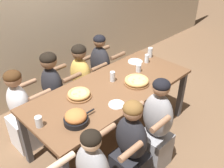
{
  "coord_description": "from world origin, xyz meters",
  "views": [
    {
      "loc": [
        -1.82,
        -1.82,
        2.46
      ],
      "look_at": [
        0.0,
        0.0,
        0.85
      ],
      "focal_mm": 40.0,
      "sensor_mm": 36.0,
      "label": 1
    }
  ],
  "objects_px": {
    "drinking_glass_e": "(113,77)",
    "diner_far_left": "(22,113)",
    "empty_plate_a": "(117,105)",
    "diner_far_center": "(82,84)",
    "drinking_glass_a": "(39,122)",
    "diner_near_center": "(156,129)",
    "empty_plate_b": "(135,62)",
    "pizza_board_main": "(137,81)",
    "drinking_glass_c": "(147,59)",
    "skillet_bowl": "(76,118)",
    "pizza_board_second": "(79,94)",
    "diner_far_midright": "(101,74)",
    "drinking_glass_d": "(138,69)",
    "diner_near_midleft": "(130,151)",
    "drinking_glass_b": "(150,52)",
    "diner_far_midleft": "(54,95)"
  },
  "relations": [
    {
      "from": "drinking_glass_e",
      "to": "diner_far_left",
      "type": "bearing_deg",
      "value": 150.36
    },
    {
      "from": "empty_plate_a",
      "to": "diner_far_center",
      "type": "relative_size",
      "value": 0.16
    },
    {
      "from": "drinking_glass_a",
      "to": "diner_near_center",
      "type": "height_order",
      "value": "diner_near_center"
    },
    {
      "from": "empty_plate_b",
      "to": "drinking_glass_a",
      "type": "distance_m",
      "value": 1.75
    },
    {
      "from": "pizza_board_main",
      "to": "drinking_glass_c",
      "type": "distance_m",
      "value": 0.62
    },
    {
      "from": "empty_plate_b",
      "to": "skillet_bowl",
      "type": "bearing_deg",
      "value": -162.47
    },
    {
      "from": "pizza_board_second",
      "to": "empty_plate_b",
      "type": "distance_m",
      "value": 1.15
    },
    {
      "from": "diner_far_midright",
      "to": "drinking_glass_a",
      "type": "bearing_deg",
      "value": -64.87
    },
    {
      "from": "empty_plate_b",
      "to": "drinking_glass_d",
      "type": "distance_m",
      "value": 0.29
    },
    {
      "from": "drinking_glass_c",
      "to": "diner_near_midleft",
      "type": "xyz_separation_m",
      "value": [
        -1.25,
        -0.8,
        -0.33
      ]
    },
    {
      "from": "empty_plate_b",
      "to": "drinking_glass_a",
      "type": "xyz_separation_m",
      "value": [
        -1.74,
        -0.24,
        0.04
      ]
    },
    {
      "from": "drinking_glass_a",
      "to": "diner_near_midleft",
      "type": "bearing_deg",
      "value": -49.31
    },
    {
      "from": "empty_plate_b",
      "to": "drinking_glass_b",
      "type": "bearing_deg",
      "value": -8.81
    },
    {
      "from": "diner_near_midleft",
      "to": "diner_far_left",
      "type": "height_order",
      "value": "diner_near_midleft"
    },
    {
      "from": "drinking_glass_a",
      "to": "diner_near_center",
      "type": "xyz_separation_m",
      "value": [
        1.03,
        -0.69,
        -0.31
      ]
    },
    {
      "from": "pizza_board_main",
      "to": "drinking_glass_e",
      "type": "height_order",
      "value": "drinking_glass_e"
    },
    {
      "from": "drinking_glass_e",
      "to": "diner_far_center",
      "type": "height_order",
      "value": "diner_far_center"
    },
    {
      "from": "diner_far_center",
      "to": "drinking_glass_e",
      "type": "bearing_deg",
      "value": 6.19
    },
    {
      "from": "diner_far_midright",
      "to": "diner_far_left",
      "type": "relative_size",
      "value": 1.05
    },
    {
      "from": "diner_far_midleft",
      "to": "empty_plate_a",
      "type": "bearing_deg",
      "value": 12.09
    },
    {
      "from": "skillet_bowl",
      "to": "diner_far_midleft",
      "type": "distance_m",
      "value": 0.99
    },
    {
      "from": "drinking_glass_a",
      "to": "diner_far_center",
      "type": "distance_m",
      "value": 1.29
    },
    {
      "from": "drinking_glass_b",
      "to": "diner_near_center",
      "type": "bearing_deg",
      "value": -138.45
    },
    {
      "from": "pizza_board_second",
      "to": "empty_plate_a",
      "type": "relative_size",
      "value": 1.61
    },
    {
      "from": "drinking_glass_b",
      "to": "diner_far_midright",
      "type": "height_order",
      "value": "diner_far_midright"
    },
    {
      "from": "empty_plate_a",
      "to": "diner_near_midleft",
      "type": "xyz_separation_m",
      "value": [
        -0.2,
        -0.39,
        -0.28
      ]
    },
    {
      "from": "diner_near_midleft",
      "to": "diner_far_left",
      "type": "bearing_deg",
      "value": 19.7
    },
    {
      "from": "diner_far_midright",
      "to": "diner_far_midleft",
      "type": "xyz_separation_m",
      "value": [
        -0.85,
        -0.0,
        0.02
      ]
    },
    {
      "from": "pizza_board_main",
      "to": "diner_near_center",
      "type": "xyz_separation_m",
      "value": [
        -0.27,
        -0.53,
        -0.29
      ]
    },
    {
      "from": "skillet_bowl",
      "to": "drinking_glass_c",
      "type": "bearing_deg",
      "value": 12.09
    },
    {
      "from": "drinking_glass_a",
      "to": "diner_far_midleft",
      "type": "relative_size",
      "value": 0.1
    },
    {
      "from": "diner_far_midleft",
      "to": "diner_near_midleft",
      "type": "relative_size",
      "value": 1.04
    },
    {
      "from": "drinking_glass_d",
      "to": "empty_plate_b",
      "type": "bearing_deg",
      "value": 49.12
    },
    {
      "from": "drinking_glass_c",
      "to": "pizza_board_main",
      "type": "bearing_deg",
      "value": -153.43
    },
    {
      "from": "drinking_glass_a",
      "to": "drinking_glass_e",
      "type": "bearing_deg",
      "value": 4.9
    },
    {
      "from": "skillet_bowl",
      "to": "diner_near_midleft",
      "type": "relative_size",
      "value": 0.32
    },
    {
      "from": "pizza_board_second",
      "to": "diner_far_left",
      "type": "xyz_separation_m",
      "value": [
        -0.49,
        0.55,
        -0.32
      ]
    },
    {
      "from": "skillet_bowl",
      "to": "diner_far_left",
      "type": "bearing_deg",
      "value": 101.75
    },
    {
      "from": "empty_plate_b",
      "to": "diner_far_midleft",
      "type": "height_order",
      "value": "diner_far_midleft"
    },
    {
      "from": "pizza_board_second",
      "to": "empty_plate_b",
      "type": "xyz_separation_m",
      "value": [
        1.14,
        0.12,
        -0.03
      ]
    },
    {
      "from": "empty_plate_b",
      "to": "drinking_glass_e",
      "type": "distance_m",
      "value": 0.63
    },
    {
      "from": "empty_plate_b",
      "to": "drinking_glass_c",
      "type": "xyz_separation_m",
      "value": [
        0.11,
        -0.12,
        0.05
      ]
    },
    {
      "from": "empty_plate_b",
      "to": "diner_near_midleft",
      "type": "height_order",
      "value": "diner_near_midleft"
    },
    {
      "from": "drinking_glass_c",
      "to": "diner_near_midleft",
      "type": "relative_size",
      "value": 0.11
    },
    {
      "from": "diner_near_center",
      "to": "diner_far_left",
      "type": "relative_size",
      "value": 1.06
    },
    {
      "from": "diner_far_left",
      "to": "skillet_bowl",
      "type": "bearing_deg",
      "value": 11.75
    },
    {
      "from": "skillet_bowl",
      "to": "empty_plate_b",
      "type": "relative_size",
      "value": 1.71
    },
    {
      "from": "drinking_glass_c",
      "to": "diner_far_left",
      "type": "height_order",
      "value": "diner_far_left"
    },
    {
      "from": "drinking_glass_b",
      "to": "drinking_glass_a",
      "type": "bearing_deg",
      "value": -174.49
    },
    {
      "from": "empty_plate_b",
      "to": "diner_near_midleft",
      "type": "bearing_deg",
      "value": -140.96
    }
  ]
}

